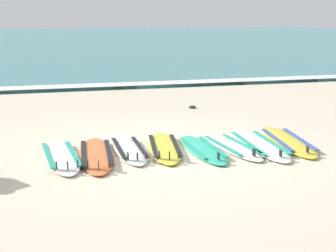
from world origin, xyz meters
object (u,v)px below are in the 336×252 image
object	(u,v)px
surfboard_0	(61,156)
surfboard_4	(203,149)
surfboard_5	(232,146)
surfboard_7	(288,141)
surfboard_2	(129,149)
surfboard_3	(165,147)
surfboard_1	(96,155)
surfboard_6	(259,144)

from	to	relation	value
surfboard_0	surfboard_4	distance (m)	2.34
surfboard_5	surfboard_7	distance (m)	1.12
surfboard_2	surfboard_5	distance (m)	1.76
surfboard_0	surfboard_7	size ratio (longest dim) A/B	0.93
surfboard_3	surfboard_1	bearing A→B (deg)	-172.58
surfboard_4	surfboard_6	world-z (taller)	same
surfboard_0	surfboard_3	size ratio (longest dim) A/B	1.01
surfboard_3	surfboard_7	size ratio (longest dim) A/B	0.92
surfboard_2	surfboard_3	size ratio (longest dim) A/B	0.91
surfboard_2	surfboard_6	world-z (taller)	same
surfboard_4	surfboard_6	xyz separation A→B (m)	(1.05, 0.04, -0.00)
surfboard_3	surfboard_4	world-z (taller)	same
surfboard_1	surfboard_6	world-z (taller)	same
surfboard_1	surfboard_6	bearing A→B (deg)	-1.79
surfboard_2	surfboard_7	xyz separation A→B (m)	(2.85, -0.18, -0.00)
surfboard_1	surfboard_3	xyz separation A→B (m)	(1.18, 0.15, 0.00)
surfboard_6	surfboard_7	size ratio (longest dim) A/B	1.00
surfboard_1	surfboard_2	size ratio (longest dim) A/B	1.16
surfboard_4	surfboard_5	distance (m)	0.54
surfboard_0	surfboard_5	world-z (taller)	same
surfboard_7	surfboard_5	bearing A→B (deg)	-176.06
surfboard_4	surfboard_2	bearing A→B (deg)	165.75
surfboard_0	surfboard_5	size ratio (longest dim) A/B	1.09
surfboard_2	surfboard_3	world-z (taller)	same
surfboard_1	surfboard_2	bearing A→B (deg)	17.08
surfboard_5	surfboard_3	bearing A→B (deg)	168.13
surfboard_6	surfboard_7	bearing A→B (deg)	7.79
surfboard_3	surfboard_5	world-z (taller)	same
surfboard_2	surfboard_5	bearing A→B (deg)	-8.53
surfboard_4	surfboard_7	distance (m)	1.66
surfboard_6	surfboard_7	distance (m)	0.61
surfboard_0	surfboard_5	distance (m)	2.88
surfboard_1	surfboard_3	size ratio (longest dim) A/B	1.05
surfboard_5	surfboard_1	bearing A→B (deg)	177.94
surfboard_1	surfboard_7	bearing A→B (deg)	-0.11
surfboard_0	surfboard_5	xyz separation A→B (m)	(2.87, -0.14, -0.00)
surfboard_4	surfboard_1	bearing A→B (deg)	175.92
surfboard_0	surfboard_6	xyz separation A→B (m)	(3.39, -0.14, -0.00)
surfboard_0	surfboard_7	xyz separation A→B (m)	(3.99, -0.06, -0.00)
surfboard_0	surfboard_1	size ratio (longest dim) A/B	0.96
surfboard_1	surfboard_6	xyz separation A→B (m)	(2.83, -0.09, -0.00)
surfboard_0	surfboard_3	distance (m)	1.75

